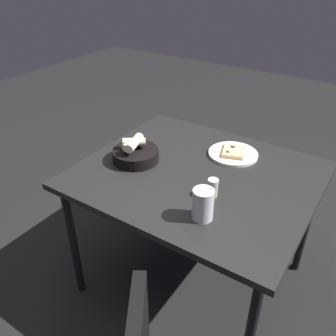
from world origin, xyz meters
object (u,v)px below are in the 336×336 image
Objects in this scene: dining_table at (197,183)px; beer_glass at (203,206)px; pizza_plate at (233,153)px; pepper_shaker at (213,189)px; bread_basket at (136,153)px.

dining_table is 8.24× the size of beer_glass.
pepper_shaker reaches higher than pizza_plate.
bread_basket is 2.79× the size of pepper_shaker.
pepper_shaker is (0.15, 0.03, -0.02)m from beer_glass.
pepper_shaker is (-0.36, -0.07, 0.03)m from pizza_plate.
bread_basket is 1.75× the size of beer_glass.
beer_glass is (-0.51, -0.11, 0.05)m from pizza_plate.
dining_table is 4.28× the size of pizza_plate.
dining_table is 0.34m from beer_glass.
dining_table is 4.71× the size of bread_basket.
beer_glass is at bearing -168.43° from pizza_plate.
pizza_plate is 0.49m from bread_basket.
dining_table is at bearing 48.83° from pepper_shaker.
pizza_plate is at bearing -50.72° from bread_basket.
pizza_plate is 1.10× the size of bread_basket.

